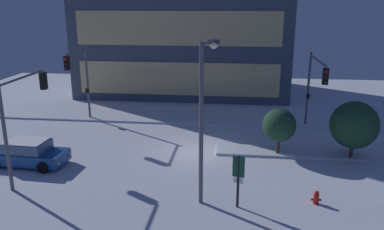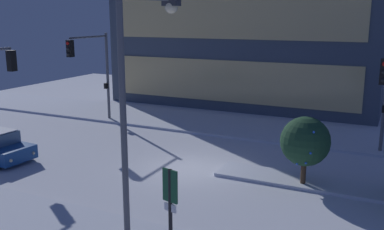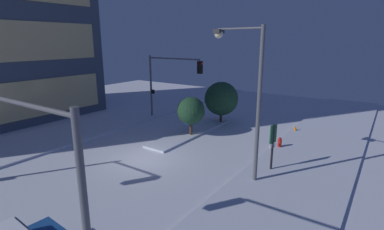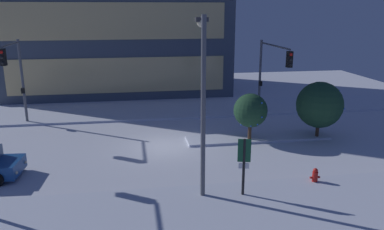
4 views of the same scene
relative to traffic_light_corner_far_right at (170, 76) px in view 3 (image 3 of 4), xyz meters
The scene contains 12 objects.
ground 9.78m from the traffic_light_corner_far_right, 152.15° to the right, with size 52.00×52.00×0.00m, color silver.
curb_strip_near 15.25m from the traffic_light_corner_far_right, 122.42° to the right, with size 52.00×5.20×0.14m, color silver.
curb_strip_far 9.72m from the traffic_light_corner_far_right, 152.63° to the left, with size 52.00×5.20×0.14m, color silver.
median_strip 5.70m from the traffic_light_corner_far_right, 118.83° to the right, with size 9.00×1.80×0.14m, color silver.
traffic_light_corner_far_right is the anchor object (origin of this frame).
traffic_light_corner_near_left 18.58m from the traffic_light_corner_far_right, 152.01° to the right, with size 0.32×4.69×5.67m.
street_lamp_arched 12.19m from the traffic_light_corner_far_right, 123.91° to the right, with size 0.75×2.79×7.66m.
fire_hydrant 11.04m from the traffic_light_corner_far_right, 98.31° to the right, with size 0.48×0.26×0.79m.
parking_info_sign 12.42m from the traffic_light_corner_far_right, 115.06° to the right, with size 0.55×0.19×2.65m.
decorated_tree_median 5.24m from the traffic_light_corner_far_right, 123.76° to the right, with size 2.05×2.05×2.99m.
decorated_tree_left_of_median 4.81m from the traffic_light_corner_far_right, 67.68° to the right, with size 2.89×2.87×3.59m.
construction_cone 11.16m from the traffic_light_corner_far_right, 74.93° to the right, with size 0.36×0.36×0.55m, color orange.
Camera 3 is at (-11.90, -11.68, 6.97)m, focal length 27.35 mm.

